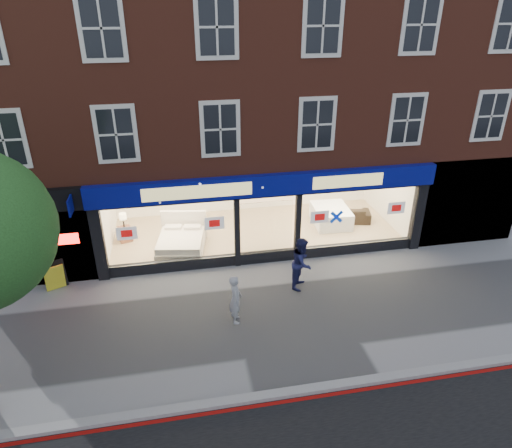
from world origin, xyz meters
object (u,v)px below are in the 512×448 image
object	(u,v)px
display_bed	(181,241)
sofa	(343,214)
pedestrian_grey	(236,299)
mattress_stack	(331,216)
pedestrian_blue	(302,263)
a_board	(55,276)

from	to	relation	value
display_bed	sofa	bearing A→B (deg)	19.87
sofa	pedestrian_grey	distance (m)	7.59
mattress_stack	pedestrian_blue	size ratio (longest dim) A/B	1.05
a_board	pedestrian_blue	size ratio (longest dim) A/B	0.54
display_bed	pedestrian_grey	xyz separation A→B (m)	(1.34, -4.30, 0.33)
sofa	pedestrian_blue	world-z (taller)	pedestrian_blue
a_board	display_bed	bearing A→B (deg)	-2.08
mattress_stack	pedestrian_blue	bearing A→B (deg)	-120.84
a_board	pedestrian_grey	bearing A→B (deg)	-50.87
pedestrian_blue	sofa	bearing A→B (deg)	-5.26
pedestrian_blue	display_bed	bearing A→B (deg)	81.59
display_bed	mattress_stack	xyz separation A→B (m)	(6.00, 1.00, 0.02)
sofa	a_board	distance (m)	10.96
sofa	pedestrian_grey	xyz separation A→B (m)	(-5.27, -5.45, 0.34)
mattress_stack	a_board	world-z (taller)	a_board
mattress_stack	a_board	size ratio (longest dim) A/B	1.96
mattress_stack	pedestrian_grey	xyz separation A→B (m)	(-4.67, -5.29, 0.31)
a_board	pedestrian_blue	xyz separation A→B (m)	(7.64, -1.32, 0.40)
pedestrian_grey	display_bed	bearing A→B (deg)	21.63
pedestrian_grey	pedestrian_blue	size ratio (longest dim) A/B	0.88
display_bed	sofa	xyz separation A→B (m)	(6.60, 1.15, -0.01)
sofa	pedestrian_grey	size ratio (longest dim) A/B	1.42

